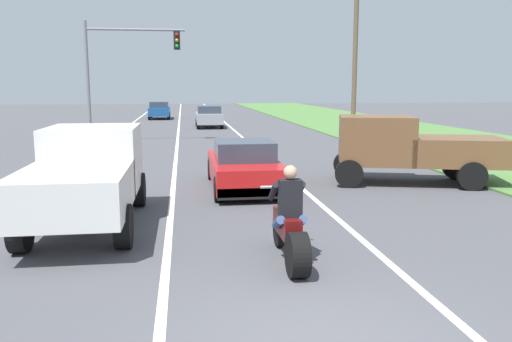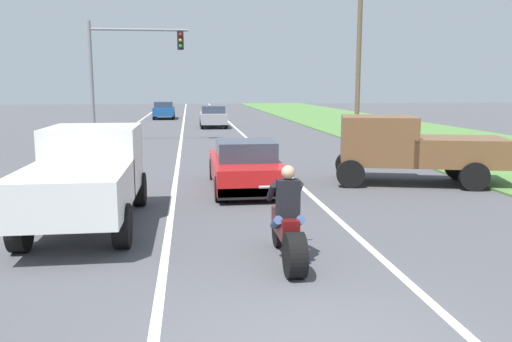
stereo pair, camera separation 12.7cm
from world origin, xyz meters
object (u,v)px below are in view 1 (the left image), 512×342
distant_car_further_ahead (159,110)px  motorcycle_with_rider (290,228)px  traffic_light_mast_near (118,62)px  sports_car_red (244,167)px  distant_car_far_ahead (209,116)px  pickup_truck_right_shoulder_brown (408,146)px  pickup_truck_left_lane_white (87,173)px

distant_car_further_ahead → motorcycle_with_rider: bearing=-84.5°
distant_car_further_ahead → traffic_light_mast_near: bearing=-93.2°
sports_car_red → traffic_light_mast_near: traffic_light_mast_near is taller
motorcycle_with_rider → distant_car_far_ahead: motorcycle_with_rider is taller
traffic_light_mast_near → pickup_truck_right_shoulder_brown: bearing=-52.5°
sports_car_red → distant_car_far_ahead: size_ratio=1.07×
pickup_truck_right_shoulder_brown → distant_car_far_ahead: (-4.76, 21.88, -0.33)m
motorcycle_with_rider → distant_car_far_ahead: (0.11, 28.38, 0.18)m
motorcycle_with_rider → traffic_light_mast_near: size_ratio=0.37×
pickup_truck_left_lane_white → traffic_light_mast_near: 16.52m
sports_car_red → pickup_truck_left_lane_white: bearing=-136.3°
traffic_light_mast_near → distant_car_further_ahead: traffic_light_mast_near is taller
traffic_light_mast_near → distant_car_far_ahead: 11.02m
distant_car_far_ahead → distant_car_further_ahead: (-3.82, 10.03, 0.00)m
sports_car_red → pickup_truck_right_shoulder_brown: pickup_truck_right_shoulder_brown is taller
sports_car_red → motorcycle_with_rider: bearing=-89.9°
pickup_truck_left_lane_white → distant_car_further_ahead: size_ratio=1.20×
pickup_truck_left_lane_white → pickup_truck_right_shoulder_brown: (8.49, 3.65, 0.00)m
motorcycle_with_rider → pickup_truck_right_shoulder_brown: bearing=53.1°
motorcycle_with_rider → sports_car_red: 6.29m
motorcycle_with_rider → distant_car_further_ahead: size_ratio=0.55×
sports_car_red → pickup_truck_left_lane_white: size_ratio=0.90×
sports_car_red → pickup_truck_right_shoulder_brown: bearing=2.5°
sports_car_red → pickup_truck_right_shoulder_brown: (4.88, 0.21, 0.48)m
pickup_truck_left_lane_white → pickup_truck_right_shoulder_brown: size_ratio=0.93×
distant_car_far_ahead → motorcycle_with_rider: bearing=-90.2°
distant_car_far_ahead → distant_car_further_ahead: bearing=110.9°
traffic_light_mast_near → motorcycle_with_rider: bearing=-75.9°
pickup_truck_left_lane_white → traffic_light_mast_near: size_ratio=0.80×
pickup_truck_right_shoulder_brown → pickup_truck_left_lane_white: bearing=-156.7°
pickup_truck_left_lane_white → distant_car_further_ahead: 35.57m
motorcycle_with_rider → pickup_truck_right_shoulder_brown: 8.14m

